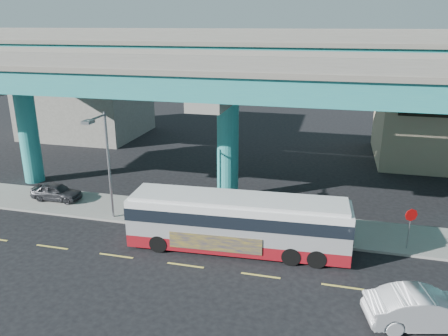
% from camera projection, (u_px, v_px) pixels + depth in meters
% --- Properties ---
extents(ground, '(120.00, 120.00, 0.00)m').
position_uv_depth(ground, '(187.00, 262.00, 23.20)').
color(ground, black).
rests_on(ground, ground).
extents(sidewalk, '(70.00, 4.00, 0.15)m').
position_uv_depth(sidewalk, '(215.00, 218.00, 28.23)').
color(sidewalk, gray).
rests_on(sidewalk, ground).
extents(lane_markings, '(58.00, 0.12, 0.01)m').
position_uv_depth(lane_markings, '(185.00, 265.00, 22.92)').
color(lane_markings, '#D8C64C').
rests_on(lane_markings, ground).
extents(viaduct, '(52.00, 12.40, 11.70)m').
position_uv_depth(viaduct, '(228.00, 70.00, 28.68)').
color(viaduct, teal).
rests_on(viaduct, ground).
extents(building_concrete, '(12.00, 10.00, 9.00)m').
position_uv_depth(building_concrete, '(86.00, 95.00, 48.52)').
color(building_concrete, gray).
rests_on(building_concrete, ground).
extents(transit_bus, '(12.33, 3.31, 3.13)m').
position_uv_depth(transit_bus, '(238.00, 221.00, 24.07)').
color(transit_bus, maroon).
rests_on(transit_bus, ground).
extents(sedan, '(3.92, 5.63, 1.60)m').
position_uv_depth(sedan, '(425.00, 309.00, 18.14)').
color(sedan, '#BCBCC2').
rests_on(sedan, ground).
extents(parked_car, '(1.59, 3.62, 1.21)m').
position_uv_depth(parked_car, '(56.00, 192.00, 30.86)').
color(parked_car, '#323237').
rests_on(parked_car, sidewalk).
extents(street_lamp, '(0.50, 2.29, 6.90)m').
position_uv_depth(street_lamp, '(103.00, 152.00, 26.40)').
color(street_lamp, gray).
rests_on(street_lamp, sidewalk).
extents(stop_sign, '(0.68, 0.31, 2.41)m').
position_uv_depth(stop_sign, '(410.00, 220.00, 23.77)').
color(stop_sign, gray).
rests_on(stop_sign, sidewalk).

